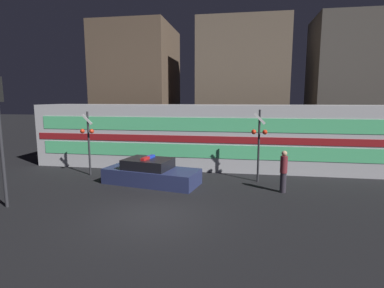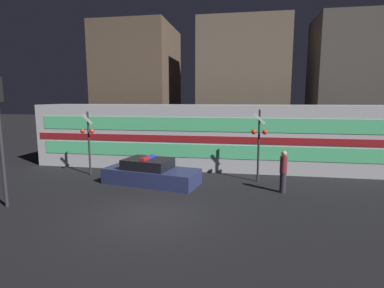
% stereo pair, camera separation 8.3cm
% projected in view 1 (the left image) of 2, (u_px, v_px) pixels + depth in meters
% --- Properties ---
extents(ground_plane, '(120.00, 120.00, 0.00)m').
position_uv_depth(ground_plane, '(153.00, 215.00, 10.58)').
color(ground_plane, black).
extents(train, '(22.57, 2.96, 3.71)m').
position_uv_depth(train, '(225.00, 136.00, 17.67)').
color(train, silver).
rests_on(train, ground_plane).
extents(police_car, '(4.80, 2.64, 1.33)m').
position_uv_depth(police_car, '(151.00, 173.00, 14.42)').
color(police_car, navy).
rests_on(police_car, ground_plane).
extents(pedestrian, '(0.31, 0.31, 1.85)m').
position_uv_depth(pedestrian, '(284.00, 171.00, 12.97)').
color(pedestrian, '#2D2833').
rests_on(pedestrian, ground_plane).
extents(crossing_signal_near, '(0.76, 0.29, 3.54)m').
position_uv_depth(crossing_signal_near, '(259.00, 140.00, 14.50)').
color(crossing_signal_near, '#2D2D33').
rests_on(crossing_signal_near, ground_plane).
extents(crossing_signal_far, '(0.76, 0.29, 3.40)m').
position_uv_depth(crossing_signal_far, '(88.00, 138.00, 15.77)').
color(crossing_signal_far, '#2D2D33').
rests_on(crossing_signal_far, ground_plane).
extents(building_left, '(6.05, 6.77, 10.12)m').
position_uv_depth(building_left, '(139.00, 87.00, 26.26)').
color(building_left, brown).
rests_on(building_left, ground_plane).
extents(building_center, '(6.93, 4.09, 10.12)m').
position_uv_depth(building_center, '(241.00, 86.00, 23.91)').
color(building_center, brown).
rests_on(building_center, ground_plane).
extents(building_right, '(7.81, 4.78, 10.28)m').
position_uv_depth(building_right, '(363.00, 85.00, 23.26)').
color(building_right, '#47423D').
rests_on(building_right, ground_plane).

